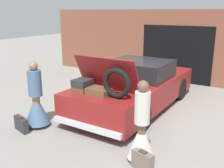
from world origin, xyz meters
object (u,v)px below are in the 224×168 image
at_px(car, 135,87).
at_px(person_left, 36,104).
at_px(person_right, 142,133).
at_px(suitcase_beside_left_person, 21,124).
at_px(suitcase_beside_right_person, 143,161).

distance_m(car, person_left, 2.82).
xyz_separation_m(person_left, person_right, (2.83, -0.05, -0.01)).
relative_size(suitcase_beside_left_person, suitcase_beside_right_person, 1.21).
height_order(person_right, suitcase_beside_right_person, person_right).
bearing_deg(person_right, suitcase_beside_left_person, 109.73).
relative_size(car, person_right, 2.99).
bearing_deg(person_left, person_right, 89.16).
bearing_deg(person_right, person_left, 101.76).
relative_size(person_left, person_right, 1.03).
height_order(person_left, suitcase_beside_right_person, person_left).
bearing_deg(suitcase_beside_left_person, suitcase_beside_right_person, 1.74).
bearing_deg(car, suitcase_beside_right_person, -60.13).
bearing_deg(person_left, suitcase_beside_right_person, 84.14).
xyz_separation_m(suitcase_beside_left_person, suitcase_beside_right_person, (3.10, 0.09, 0.00)).
height_order(person_right, suitcase_beside_left_person, person_right).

